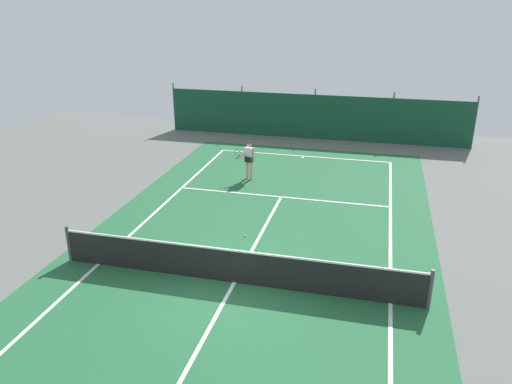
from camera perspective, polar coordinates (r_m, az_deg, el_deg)
name	(u,v)px	position (r m, az deg, el deg)	size (l,w,h in m)	color
ground_plane	(235,283)	(13.80, -2.46, -10.28)	(36.00, 36.00, 0.00)	slate
court_surface	(235,282)	(13.80, -2.46, -10.26)	(11.02, 26.60, 0.01)	#236038
tennis_net	(234,266)	(13.54, -2.50, -8.43)	(10.12, 0.10, 1.10)	black
back_fence	(315,125)	(28.02, 6.74, 7.65)	(16.30, 0.98, 2.70)	#14472D
tennis_player	(249,157)	(20.99, -0.82, 3.97)	(0.84, 0.65, 1.64)	#D8AD8C
tennis_ball_near_player	(245,236)	(16.21, -1.26, -5.02)	(0.07, 0.07, 0.07)	#CCDB33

